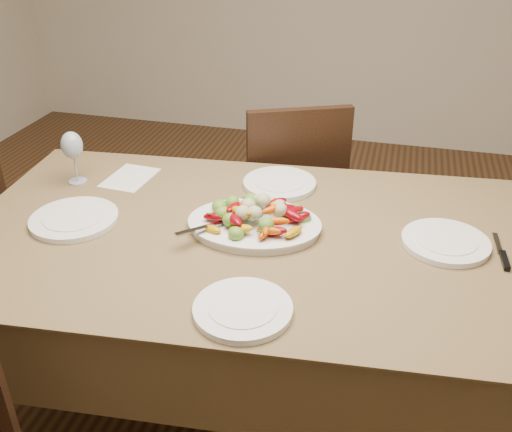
{
  "coord_description": "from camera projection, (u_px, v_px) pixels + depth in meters",
  "views": [
    {
      "loc": [
        0.44,
        -1.19,
        1.67
      ],
      "look_at": [
        0.06,
        0.26,
        0.82
      ],
      "focal_mm": 40.0,
      "sensor_mm": 36.0,
      "label": 1
    }
  ],
  "objects": [
    {
      "name": "plate_right",
      "position": [
        445.0,
        242.0,
        1.69
      ],
      "size": [
        0.26,
        0.26,
        0.02
      ],
      "primitive_type": "cylinder",
      "color": "white",
      "rests_on": "dining_table"
    },
    {
      "name": "wine_glass",
      "position": [
        74.0,
        156.0,
        2.02
      ],
      "size": [
        0.08,
        0.08,
        0.2
      ],
      "primitive_type": null,
      "color": "#8C99A5",
      "rests_on": "dining_table"
    },
    {
      "name": "dining_table",
      "position": [
        256.0,
        328.0,
        1.94
      ],
      "size": [
        1.93,
        1.2,
        0.76
      ],
      "primitive_type": "cube",
      "rotation": [
        0.0,
        0.0,
        0.09
      ],
      "color": "brown",
      "rests_on": "ground"
    },
    {
      "name": "chair_far",
      "position": [
        287.0,
        196.0,
        2.59
      ],
      "size": [
        0.56,
        0.56,
        0.95
      ],
      "primitive_type": null,
      "rotation": [
        0.0,
        0.0,
        3.57
      ],
      "color": "black",
      "rests_on": "ground"
    },
    {
      "name": "table_knife",
      "position": [
        501.0,
        253.0,
        1.65
      ],
      "size": [
        0.03,
        0.2,
        0.01
      ],
      "primitive_type": null,
      "rotation": [
        0.0,
        0.0,
        0.05
      ],
      "color": "#9EA0A8",
      "rests_on": "dining_table"
    },
    {
      "name": "menu_card",
      "position": [
        130.0,
        178.0,
        2.1
      ],
      "size": [
        0.16,
        0.22,
        0.0
      ],
      "primitive_type": "cube",
      "rotation": [
        0.0,
        0.0,
        -0.07
      ],
      "color": "silver",
      "rests_on": "dining_table"
    },
    {
      "name": "serving_platter",
      "position": [
        254.0,
        226.0,
        1.77
      ],
      "size": [
        0.43,
        0.33,
        0.02
      ],
      "primitive_type": "ellipsoid",
      "rotation": [
        0.0,
        0.0,
        0.09
      ],
      "color": "white",
      "rests_on": "dining_table"
    },
    {
      "name": "plate_near",
      "position": [
        243.0,
        310.0,
        1.42
      ],
      "size": [
        0.25,
        0.25,
        0.02
      ],
      "primitive_type": "cylinder",
      "color": "white",
      "rests_on": "dining_table"
    },
    {
      "name": "plate_left",
      "position": [
        74.0,
        219.0,
        1.81
      ],
      "size": [
        0.28,
        0.28,
        0.02
      ],
      "primitive_type": "cylinder",
      "color": "white",
      "rests_on": "dining_table"
    },
    {
      "name": "serving_spoon",
      "position": [
        231.0,
        220.0,
        1.73
      ],
      "size": [
        0.26,
        0.22,
        0.03
      ],
      "primitive_type": null,
      "rotation": [
        0.0,
        0.0,
        -0.66
      ],
      "color": "#9EA0A8",
      "rests_on": "serving_platter"
    },
    {
      "name": "roasted_vegetables",
      "position": [
        254.0,
        210.0,
        1.74
      ],
      "size": [
        0.35,
        0.25,
        0.09
      ],
      "primitive_type": null,
      "rotation": [
        0.0,
        0.0,
        0.09
      ],
      "color": "#72020B",
      "rests_on": "serving_platter"
    },
    {
      "name": "plate_far",
      "position": [
        280.0,
        184.0,
        2.04
      ],
      "size": [
        0.26,
        0.26,
        0.02
      ],
      "primitive_type": "cylinder",
      "color": "white",
      "rests_on": "dining_table"
    }
  ]
}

